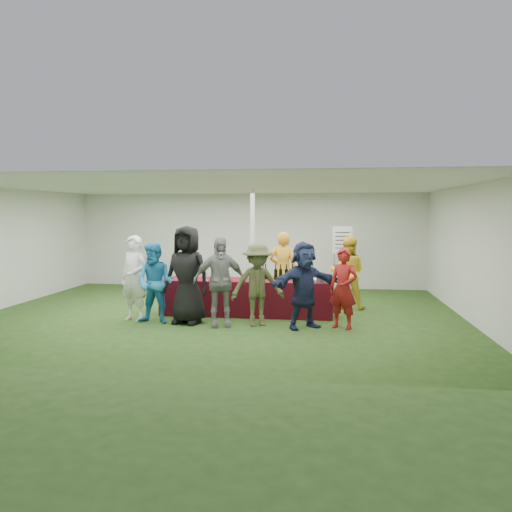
# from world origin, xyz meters

# --- Properties ---
(ground) EXTENTS (60.00, 60.00, 0.00)m
(ground) POSITION_xyz_m (0.00, 0.00, 0.00)
(ground) COLOR #284719
(ground) RESTS_ON ground
(tent) EXTENTS (10.00, 10.00, 10.00)m
(tent) POSITION_xyz_m (0.50, 1.20, 1.35)
(tent) COLOR white
(tent) RESTS_ON ground
(serving_table) EXTENTS (3.60, 0.80, 0.75)m
(serving_table) POSITION_xyz_m (0.54, 0.05, 0.38)
(serving_table) COLOR #540A12
(serving_table) RESTS_ON ground
(wine_bottles) EXTENTS (0.81, 0.16, 0.32)m
(wine_bottles) POSITION_xyz_m (1.24, 0.19, 0.87)
(wine_bottles) COLOR black
(wine_bottles) RESTS_ON serving_table
(wine_glasses) EXTENTS (2.68, 0.13, 0.16)m
(wine_glasses) POSITION_xyz_m (0.06, -0.22, 0.86)
(wine_glasses) COLOR silver
(wine_glasses) RESTS_ON serving_table
(water_bottle) EXTENTS (0.07, 0.07, 0.23)m
(water_bottle) POSITION_xyz_m (0.60, 0.13, 0.85)
(water_bottle) COLOR silver
(water_bottle) RESTS_ON serving_table
(bar_towel) EXTENTS (0.25, 0.18, 0.03)m
(bar_towel) POSITION_xyz_m (2.03, 0.10, 0.77)
(bar_towel) COLOR white
(bar_towel) RESTS_ON serving_table
(dump_bucket) EXTENTS (0.22, 0.22, 0.18)m
(dump_bucket) POSITION_xyz_m (2.11, -0.17, 0.84)
(dump_bucket) COLOR slate
(dump_bucket) RESTS_ON serving_table
(wine_list_sign) EXTENTS (0.50, 0.03, 1.80)m
(wine_list_sign) POSITION_xyz_m (2.62, 2.71, 1.32)
(wine_list_sign) COLOR slate
(wine_list_sign) RESTS_ON ground
(staff_pourer) EXTENTS (0.65, 0.44, 1.73)m
(staff_pourer) POSITION_xyz_m (1.24, 0.84, 0.87)
(staff_pourer) COLOR gold
(staff_pourer) RESTS_ON ground
(staff_back) EXTENTS (0.82, 0.66, 1.63)m
(staff_back) POSITION_xyz_m (2.68, 1.03, 0.81)
(staff_back) COLOR yellow
(staff_back) RESTS_ON ground
(customer_0) EXTENTS (0.73, 0.61, 1.70)m
(customer_0) POSITION_xyz_m (-1.59, -0.82, 0.85)
(customer_0) COLOR white
(customer_0) RESTS_ON ground
(customer_1) EXTENTS (0.83, 0.68, 1.58)m
(customer_1) POSITION_xyz_m (-1.11, -0.97, 0.79)
(customer_1) COLOR #2388C4
(customer_1) RESTS_ON ground
(customer_2) EXTENTS (1.04, 0.79, 1.90)m
(customer_2) POSITION_xyz_m (-0.49, -0.90, 0.95)
(customer_2) COLOR black
(customer_2) RESTS_ON ground
(customer_3) EXTENTS (1.09, 0.73, 1.71)m
(customer_3) POSITION_xyz_m (0.19, -1.06, 0.86)
(customer_3) COLOR gray
(customer_3) RESTS_ON ground
(customer_4) EXTENTS (1.15, 0.88, 1.58)m
(customer_4) POSITION_xyz_m (0.90, -0.93, 0.79)
(customer_4) COLOR #454826
(customer_4) RESTS_ON ground
(customer_5) EXTENTS (1.52, 1.24, 1.63)m
(customer_5) POSITION_xyz_m (1.78, -1.02, 0.81)
(customer_5) COLOR #1C2443
(customer_5) RESTS_ON ground
(customer_6) EXTENTS (0.65, 0.55, 1.50)m
(customer_6) POSITION_xyz_m (2.50, -0.95, 0.75)
(customer_6) COLOR maroon
(customer_6) RESTS_ON ground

